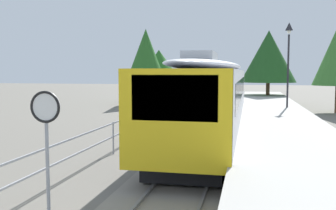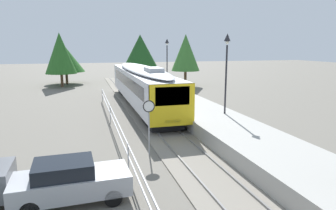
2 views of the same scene
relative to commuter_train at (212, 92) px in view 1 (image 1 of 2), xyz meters
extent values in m
plane|color=#6B665B|center=(-3.00, -4.08, -2.15)|extent=(160.00, 160.00, 0.00)
cube|color=gray|center=(0.00, -4.08, -2.12)|extent=(3.20, 60.00, 0.06)
cube|color=slate|center=(-0.72, -4.08, -2.05)|extent=(0.08, 60.00, 0.08)
cube|color=slate|center=(0.72, -4.08, -2.05)|extent=(0.08, 60.00, 0.08)
cube|color=silver|center=(0.00, 0.11, -0.18)|extent=(2.80, 19.78, 2.55)
cube|color=yellow|center=(0.00, -9.68, -0.18)|extent=(2.80, 0.24, 2.55)
cube|color=black|center=(0.00, -9.76, 0.38)|extent=(2.13, 0.08, 1.12)
cube|color=black|center=(0.00, 0.11, 0.23)|extent=(2.82, 16.62, 0.92)
ellipsoid|color=#B2B5BA|center=(0.00, 0.11, 1.27)|extent=(2.69, 18.99, 0.44)
cube|color=#B2B5BA|center=(0.00, -4.84, 1.55)|extent=(1.10, 2.20, 0.36)
cube|color=#EAE5C6|center=(0.00, -9.75, -1.18)|extent=(1.00, 0.10, 0.20)
cube|color=black|center=(0.00, -7.38, -1.73)|extent=(2.24, 3.20, 0.55)
cube|color=black|center=(0.00, 7.60, -1.73)|extent=(2.24, 3.20, 0.55)
cube|color=#A8A59E|center=(3.25, -4.08, -1.70)|extent=(3.90, 60.00, 0.90)
cylinder|color=#232328|center=(4.16, 6.52, 1.05)|extent=(0.12, 0.12, 4.60)
pyramid|color=#232328|center=(4.16, 6.52, 3.85)|extent=(0.34, 0.34, 0.50)
sphere|color=silver|center=(4.16, 6.52, 3.53)|extent=(0.24, 0.24, 0.24)
cylinder|color=#9EA0A5|center=(-1.97, -12.28, -1.05)|extent=(0.07, 0.07, 2.20)
cylinder|color=white|center=(-1.97, -12.30, 0.35)|extent=(0.60, 0.03, 0.60)
torus|color=black|center=(-1.97, -12.32, 0.35)|extent=(0.61, 0.05, 0.61)
cylinder|color=#9EA0A5|center=(-3.30, -5.08, -1.52)|extent=(0.06, 0.06, 1.25)
cylinder|color=#9EA0A5|center=(-3.30, 3.92, -1.52)|extent=(0.06, 0.06, 1.25)
cylinder|color=brown|center=(3.56, 19.73, -1.08)|extent=(0.36, 0.36, 2.14)
cone|color=#1E4C1E|center=(3.56, 19.73, 2.51)|extent=(5.35, 5.35, 5.02)
cylinder|color=brown|center=(-7.39, 19.76, -1.27)|extent=(0.36, 0.36, 1.76)
cone|color=#286023|center=(-7.39, 19.76, 1.44)|extent=(5.31, 5.31, 3.66)
cylinder|color=brown|center=(-7.85, 16.33, -1.24)|extent=(0.36, 0.36, 1.80)
cone|color=#286023|center=(-7.85, 16.33, 2.36)|extent=(4.10, 4.10, 5.40)
camera|label=1|loc=(1.77, -18.81, 1.01)|focal=40.85mm
camera|label=2|loc=(-5.02, -26.75, 3.29)|focal=32.40mm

